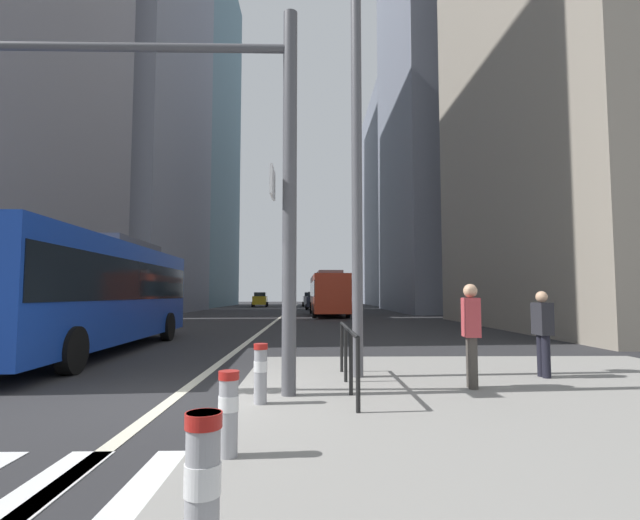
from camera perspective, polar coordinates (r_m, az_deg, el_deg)
ground_plane at (r=27.66m, az=-5.74°, el=-7.63°), size 160.00×160.00×0.00m
median_island at (r=7.49m, az=26.23°, el=-16.03°), size 9.00×10.00×0.15m
lane_centre_line at (r=37.63m, az=-4.52°, el=-6.72°), size 0.20×80.00×0.01m
office_tower_left_mid at (r=50.11m, az=-23.49°, el=17.49°), size 13.68×19.41×39.79m
office_tower_left_far at (r=72.62m, az=-16.13°, el=14.57°), size 12.61×22.96×49.65m
office_tower_right_mid at (r=54.65m, az=16.03°, el=23.20°), size 13.20×19.04×53.35m
office_tower_right_far at (r=75.58m, az=10.24°, el=6.89°), size 10.95×23.76×32.22m
city_bus_blue_oncoming at (r=14.92m, az=-26.03°, el=-3.12°), size 2.91×11.30×3.40m
city_bus_red_receding at (r=36.96m, az=0.98°, el=-3.94°), size 2.91×11.35×3.40m
car_oncoming_mid at (r=63.80m, az=-7.30°, el=-4.78°), size 2.18×4.23×1.94m
car_receding_near at (r=51.96m, az=-0.57°, el=-4.95°), size 2.17×4.35×1.94m
car_receding_far at (r=63.93m, az=-1.23°, el=-4.81°), size 2.19×4.44×1.94m
traffic_signal_gantry at (r=7.87m, az=-17.92°, el=13.95°), size 5.71×0.65×6.00m
street_lamp_post at (r=9.49m, az=4.45°, el=18.23°), size 5.50×0.32×8.00m
bollard_front at (r=2.78m, az=-14.12°, el=-25.54°), size 0.20×0.20×0.89m
bollard_left at (r=4.70m, az=-11.08°, el=-17.30°), size 0.20×0.20×0.79m
bollard_right at (r=6.75m, az=-7.25°, el=-13.14°), size 0.20×0.20×0.83m
pedestrian_railing at (r=7.77m, az=3.43°, el=-10.27°), size 0.06×3.24×0.98m
pedestrian_waiting at (r=9.65m, az=25.47°, el=-7.66°), size 0.26×0.39×1.57m
pedestrian_walking at (r=8.10m, az=17.91°, el=-8.11°), size 0.28×0.41×1.69m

